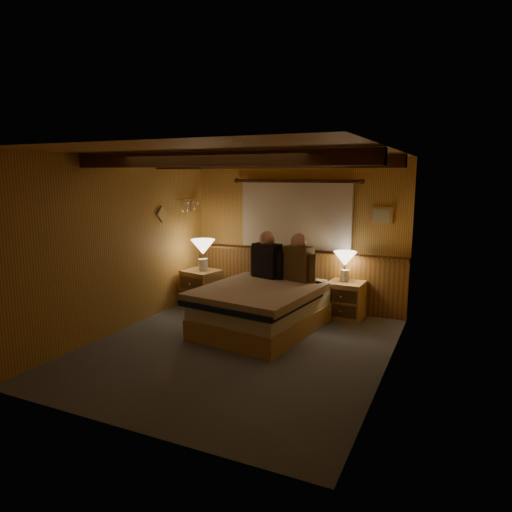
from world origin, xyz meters
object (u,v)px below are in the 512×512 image
Objects in this scene: nightstand_left at (201,288)px; duffel_bag at (223,306)px; nightstand_right at (346,300)px; bed at (261,308)px; lamp_left at (203,249)px; lamp_right at (345,260)px; person_left at (267,258)px; person_right at (298,261)px.

nightstand_left reaches higher than duffel_bag.
nightstand_right is 1.87m from duffel_bag.
lamp_left is (-1.36, 0.71, 0.63)m from bed.
lamp_left is at bearing -170.04° from lamp_right.
nightstand_left is 1.13× the size of nightstand_right.
person_left is (1.19, -0.12, -0.04)m from lamp_left.
duffel_bag is (-0.63, -0.23, -0.76)m from person_left.
bed is 3.56× the size of nightstand_right.
nightstand_right is 1.02× the size of duffel_bag.
person_right reaches higher than lamp_left.
nightstand_left is at bearing -171.03° from person_left.
bed is at bearing -128.78° from lamp_right.
nightstand_right is (0.93, 1.05, -0.05)m from bed.
person_left reaches higher than lamp_left.
bed is at bearing -14.61° from nightstand_left.
bed is 1.52m from lamp_right.
person_left is (1.24, -0.12, 0.62)m from nightstand_left.
person_right is 1.30× the size of duffel_bag.
lamp_right is (2.25, 0.39, -0.08)m from lamp_left.
person_left reaches higher than bed.
lamp_right is at bearing 6.30° from duffel_bag.
lamp_right is 1.98m from duffel_bag.
bed is at bearing -59.16° from person_left.
bed is 2.74× the size of person_left.
nightstand_left is 1.15× the size of duffel_bag.
person_left is 1.32× the size of duffel_bag.
person_right reaches higher than bed.
nightstand_right is 1.24× the size of lamp_right.
lamp_right is at bearing 58.37° from bed.
lamp_left is 1.14× the size of lamp_right.
nightstand_right is 0.77× the size of person_left.
nightstand_right reaches higher than duffel_bag.
lamp_right is 1.18m from person_left.
duffel_bag is at bearing -145.77° from person_left.
duffel_bag is (0.60, -0.35, -0.15)m from nightstand_left.
person_right is (1.73, -0.12, 0.61)m from nightstand_left.
person_right reaches higher than duffel_bag.
lamp_left is at bearing 130.36° from duffel_bag.
nightstand_right is at bearing 20.32° from nightstand_left.
nightstand_left is at bearing -176.59° from lamp_left.
lamp_left reaches higher than lamp_right.
person_left is (-1.10, -0.46, 0.64)m from nightstand_right.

